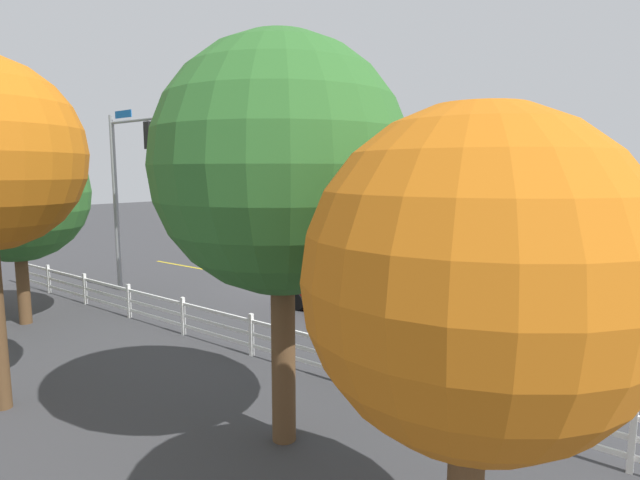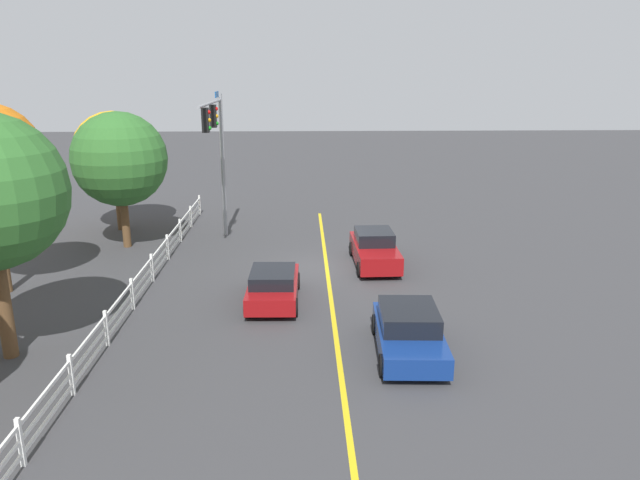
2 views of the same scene
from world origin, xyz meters
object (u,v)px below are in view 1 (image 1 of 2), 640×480
car_0 (343,294)px  tree_4 (16,193)px  tree_1 (474,280)px  tree_3 (282,167)px  car_2 (321,262)px  car_1 (503,288)px

car_0 → tree_4: tree_4 is taller
tree_1 → tree_3: tree_3 is taller
tree_3 → tree_4: tree_3 is taller
car_2 → tree_4: bearing=-106.8°
car_1 → tree_1: bearing=-71.3°
tree_1 → tree_4: (15.30, -1.57, 0.49)m
car_1 → car_2: size_ratio=0.96×
tree_3 → tree_4: (11.39, -0.25, -0.73)m
car_2 → car_1: bearing=-1.2°
car_1 → tree_4: tree_4 is taller
car_1 → car_0: bearing=-132.0°
tree_3 → tree_4: size_ratio=1.12×
tree_1 → car_2: bearing=-47.2°
car_1 → tree_1: tree_1 is taller
tree_4 → car_1: bearing=-134.9°
car_2 → tree_3: tree_3 is taller
car_0 → tree_1: size_ratio=0.71×
car_2 → tree_1: tree_1 is taller
car_1 → tree_3: tree_3 is taller
car_0 → car_2: 5.92m
car_0 → car_2: size_ratio=0.92×
tree_1 → tree_4: 15.38m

